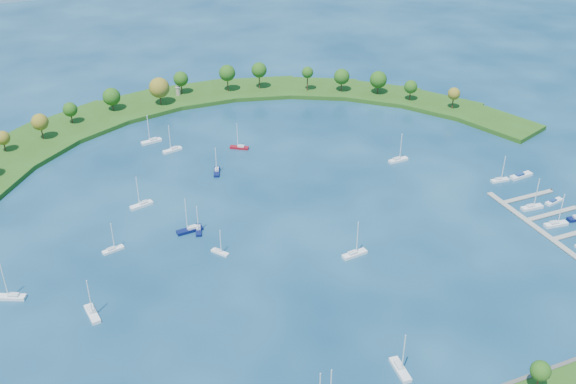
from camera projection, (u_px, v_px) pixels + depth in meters
name	position (u px, v px, depth m)	size (l,w,h in m)	color
ground	(281.00, 210.00, 246.35)	(700.00, 700.00, 0.00)	#072544
breakwater	(127.00, 173.00, 268.87)	(286.74, 247.64, 2.00)	#274A13
breakwater_trees	(170.00, 107.00, 303.55)	(238.09, 96.79, 14.57)	#382314
harbor_tower	(178.00, 91.00, 336.43)	(2.60, 2.60, 4.35)	gray
moored_boat_1	(172.00, 149.00, 287.44)	(8.73, 4.14, 12.37)	white
moored_boat_2	(190.00, 229.00, 233.86)	(9.38, 3.22, 13.55)	#0A1140
moored_boat_3	(239.00, 147.00, 289.62)	(7.98, 6.36, 11.88)	maroon
moored_boat_4	(11.00, 296.00, 202.28)	(9.01, 5.96, 12.92)	white
moored_boat_5	(113.00, 249.00, 223.69)	(7.55, 3.68, 10.70)	white
moored_boat_6	(220.00, 251.00, 222.54)	(5.15, 6.26, 9.40)	white
moored_boat_7	(398.00, 159.00, 279.49)	(8.65, 2.83, 12.55)	white
moored_boat_10	(354.00, 253.00, 221.44)	(9.01, 3.46, 12.92)	white
moored_boat_11	(152.00, 141.00, 294.72)	(9.33, 3.95, 13.29)	white
moored_boat_12	(142.00, 204.00, 248.39)	(8.94, 4.44, 12.65)	white
moored_boat_13	(400.00, 368.00, 176.52)	(3.42, 9.20, 13.22)	white
moored_boat_14	(198.00, 229.00, 234.04)	(3.89, 7.53, 10.66)	#0A1140
moored_boat_15	(92.00, 313.00, 195.69)	(3.66, 9.29, 13.29)	white
moored_boat_17	(217.00, 171.00, 270.79)	(4.75, 8.11, 11.52)	#0A1140
docked_boat_6	(556.00, 223.00, 237.07)	(8.98, 3.48, 12.87)	white
docked_boat_8	(532.00, 207.00, 246.92)	(8.69, 3.05, 12.54)	white
docked_boat_9	(554.00, 201.00, 250.74)	(8.09, 3.51, 1.60)	white
docked_boat_10	(500.00, 179.00, 264.77)	(7.62, 2.72, 10.98)	white
docked_boat_11	(521.00, 176.00, 267.74)	(10.08, 3.65, 2.01)	white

